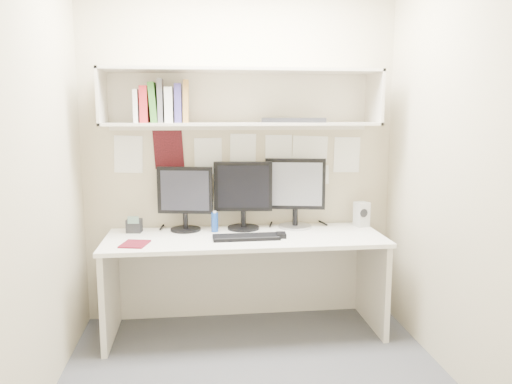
{
  "coord_description": "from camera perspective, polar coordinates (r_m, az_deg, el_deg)",
  "views": [
    {
      "loc": [
        -0.34,
        -2.85,
        1.61
      ],
      "look_at": [
        0.05,
        0.35,
        1.1
      ],
      "focal_mm": 35.0,
      "sensor_mm": 36.0,
      "label": 1
    }
  ],
  "objects": [
    {
      "name": "wall_left",
      "position": [
        3.0,
        -23.51,
        2.35
      ],
      "size": [
        0.02,
        2.0,
        2.6
      ],
      "primitive_type": "cube",
      "color": "#B9AD8E",
      "rests_on": "ground"
    },
    {
      "name": "monitor_left",
      "position": [
        3.78,
        -8.12,
        -0.48
      ],
      "size": [
        0.41,
        0.23,
        0.48
      ],
      "rotation": [
        0.0,
        0.0,
        -0.19
      ],
      "color": "black",
      "rests_on": "desk"
    },
    {
      "name": "maroon_notebook",
      "position": [
        3.48,
        -13.69,
        -5.79
      ],
      "size": [
        0.21,
        0.23,
        0.01
      ],
      "primitive_type": "cube",
      "rotation": [
        0.0,
        0.0,
        -0.23
      ],
      "color": "#5C0F1C",
      "rests_on": "desk"
    },
    {
      "name": "desk",
      "position": [
        3.73,
        -1.25,
        -10.42
      ],
      "size": [
        2.0,
        0.7,
        0.73
      ],
      "color": "white",
      "rests_on": "floor"
    },
    {
      "name": "desk_phone",
      "position": [
        3.82,
        -13.74,
        -3.74
      ],
      "size": [
        0.12,
        0.11,
        0.13
      ],
      "rotation": [
        0.0,
        0.0,
        -0.12
      ],
      "color": "black",
      "rests_on": "desk"
    },
    {
      "name": "wall_back",
      "position": [
        3.88,
        -1.8,
        4.46
      ],
      "size": [
        2.4,
        0.02,
        2.6
      ],
      "primitive_type": "cube",
      "color": "#B9AD8E",
      "rests_on": "ground"
    },
    {
      "name": "pinned_papers",
      "position": [
        3.88,
        -1.79,
        3.71
      ],
      "size": [
        1.92,
        0.01,
        0.48
      ],
      "primitive_type": null,
      "color": "white",
      "rests_on": "wall_back"
    },
    {
      "name": "monitor_right",
      "position": [
        3.84,
        4.5,
        0.12
      ],
      "size": [
        0.46,
        0.25,
        0.54
      ],
      "rotation": [
        0.0,
        0.0,
        -0.19
      ],
      "color": "#A5A5AA",
      "rests_on": "desk"
    },
    {
      "name": "monitor_center",
      "position": [
        3.79,
        -1.48,
        -0.12
      ],
      "size": [
        0.44,
        0.24,
        0.52
      ],
      "rotation": [
        0.0,
        0.0,
        -0.11
      ],
      "color": "black",
      "rests_on": "desk"
    },
    {
      "name": "hutch_tray",
      "position": [
        3.71,
        4.39,
        8.19
      ],
      "size": [
        0.5,
        0.29,
        0.03
      ],
      "primitive_type": "cube",
      "rotation": [
        0.0,
        0.0,
        -0.25
      ],
      "color": "black",
      "rests_on": "overhead_hutch"
    },
    {
      "name": "wall_front",
      "position": [
        1.91,
        3.43,
        -0.33
      ],
      "size": [
        2.4,
        0.02,
        2.6
      ],
      "primitive_type": "cube",
      "color": "#B9AD8E",
      "rests_on": "ground"
    },
    {
      "name": "floor",
      "position": [
        3.29,
        -0.07,
        -20.22
      ],
      "size": [
        2.4,
        2.0,
        0.01
      ],
      "primitive_type": "cube",
      "color": "#454549",
      "rests_on": "ground"
    },
    {
      "name": "mouse",
      "position": [
        3.58,
        2.91,
        -4.94
      ],
      "size": [
        0.07,
        0.11,
        0.03
      ],
      "primitive_type": "cube",
      "rotation": [
        0.0,
        0.0,
        -0.07
      ],
      "color": "black",
      "rests_on": "desk"
    },
    {
      "name": "wall_right",
      "position": [
        3.26,
        21.43,
        2.95
      ],
      "size": [
        0.02,
        2.0,
        2.6
      ],
      "primitive_type": "cube",
      "color": "#B9AD8E",
      "rests_on": "ground"
    },
    {
      "name": "speaker",
      "position": [
        3.99,
        11.98,
        -2.5
      ],
      "size": [
        0.12,
        0.12,
        0.19
      ],
      "rotation": [
        0.0,
        0.0,
        0.29
      ],
      "color": "#B7B8B3",
      "rests_on": "desk"
    },
    {
      "name": "book_stack",
      "position": [
        3.66,
        -10.65,
        9.92
      ],
      "size": [
        0.38,
        0.19,
        0.31
      ],
      "color": "silver",
      "rests_on": "overhead_hutch"
    },
    {
      "name": "blue_bottle",
      "position": [
        3.74,
        -4.74,
        -3.43
      ],
      "size": [
        0.05,
        0.05,
        0.16
      ],
      "color": "navy",
      "rests_on": "desk"
    },
    {
      "name": "overhead_hutch",
      "position": [
        3.73,
        -1.64,
        10.73
      ],
      "size": [
        2.0,
        0.38,
        0.4
      ],
      "color": "beige",
      "rests_on": "wall_back"
    },
    {
      "name": "keyboard",
      "position": [
        3.54,
        -1.13,
        -5.18
      ],
      "size": [
        0.47,
        0.18,
        0.02
      ],
      "primitive_type": "cube",
      "rotation": [
        0.0,
        0.0,
        0.02
      ],
      "color": "black",
      "rests_on": "desk"
    }
  ]
}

